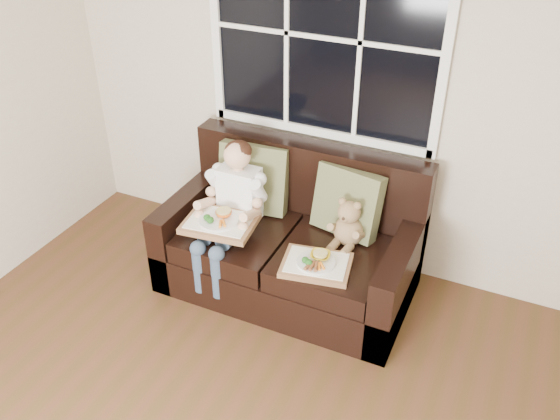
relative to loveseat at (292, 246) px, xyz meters
The scene contains 9 objects.
room_walls 2.41m from the loveseat, 81.26° to the right, with size 4.52×5.02×2.71m.
window_back 1.42m from the loveseat, 90.00° to the left, with size 1.62×0.04×1.37m.
loveseat is the anchor object (origin of this frame).
pillow_left 0.55m from the loveseat, 157.19° to the left, with size 0.51×0.29×0.50m.
pillow_right 0.52m from the loveseat, 24.64° to the left, with size 0.49×0.29×0.47m.
child 0.53m from the loveseat, 162.55° to the right, with size 0.41×0.60×0.92m.
teddy_bear 0.48m from the loveseat, ahead, with size 0.22×0.27×0.35m.
tray_left 0.56m from the loveseat, 144.59° to the right, with size 0.50×0.41×0.11m.
tray_right 0.47m from the loveseat, 45.67° to the right, with size 0.48×0.40×0.10m.
Camera 1 is at (1.01, -1.04, 2.77)m, focal length 38.00 mm.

